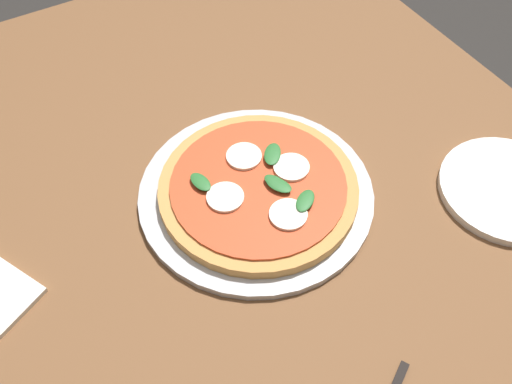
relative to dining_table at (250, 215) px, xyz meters
name	(u,v)px	position (x,y,z in m)	size (l,w,h in m)	color
ground_plane	(252,361)	(0.00, 0.00, -0.65)	(6.00, 6.00, 0.00)	#2D2B28
dining_table	(250,215)	(0.00, 0.00, 0.00)	(1.24, 1.05, 0.75)	brown
serving_tray	(256,194)	(0.04, -0.01, 0.11)	(0.36, 0.36, 0.01)	silver
pizza	(259,188)	(0.04, -0.01, 0.12)	(0.31, 0.31, 0.03)	tan
plate_white	(507,189)	(0.23, 0.33, 0.11)	(0.21, 0.21, 0.01)	white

